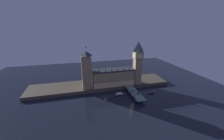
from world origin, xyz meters
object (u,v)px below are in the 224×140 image
street_lamp_near (135,95)px  victoria_tower (87,70)px  car_northbound_lead (132,91)px  pedestrian_far_rail (128,88)px  car_southbound_lead (138,93)px  car_southbound_trail (133,88)px  clock_tower (138,61)px  car_northbound_trail (136,95)px  boat_downstream (152,92)px  pedestrian_mid_walk (138,91)px  street_lamp_mid (139,89)px  pedestrian_near_rail (135,97)px  street_lamp_far (127,86)px  boat_upstream (119,94)px

street_lamp_near → victoria_tower: bearing=139.7°
car_northbound_lead → pedestrian_far_rail: bearing=103.6°
car_southbound_lead → pedestrian_far_rail: bearing=112.4°
car_southbound_trail → car_southbound_lead: bearing=-90.0°
clock_tower → car_northbound_trail: 57.70m
car_northbound_trail → victoria_tower: bearing=144.2°
car_northbound_lead → street_lamp_near: (-3.04, -17.84, 3.91)m
car_southbound_lead → boat_downstream: (25.42, 7.32, -5.05)m
pedestrian_mid_walk → car_southbound_lead: bearing=-114.2°
car_northbound_trail → boat_downstream: car_northbound_trail is taller
car_northbound_trail → street_lamp_mid: 13.36m
car_northbound_lead → car_southbound_trail: (5.28, 8.74, 0.09)m
victoria_tower → pedestrian_near_rail: size_ratio=34.89×
street_lamp_mid → pedestrian_near_rail: bearing=-127.6°
car_northbound_lead → car_northbound_trail: size_ratio=0.85×
car_southbound_lead → boat_downstream: 26.93m
boat_downstream → car_southbound_trail: bearing=159.1°
pedestrian_near_rail → street_lamp_near: bearing=-130.5°
clock_tower → pedestrian_near_rail: bearing=-115.5°
car_southbound_lead → boat_downstream: bearing=16.1°
pedestrian_far_rail → car_southbound_trail: bearing=-15.6°
street_lamp_near → street_lamp_mid: bearing=52.3°
street_lamp_mid → street_lamp_far: size_ratio=1.09×
car_northbound_lead → car_southbound_trail: car_southbound_trail is taller
pedestrian_near_rail → car_southbound_lead: bearing=48.9°
car_northbound_trail → pedestrian_near_rail: 5.27m
pedestrian_near_rail → street_lamp_far: bearing=90.8°
pedestrian_far_rail → street_lamp_near: bearing=-90.8°
car_southbound_trail → boat_upstream: size_ratio=0.32×
boat_downstream → pedestrian_mid_walk: bearing=-176.4°
car_northbound_trail → car_southbound_lead: car_southbound_lead is taller
car_northbound_lead → street_lamp_near: size_ratio=0.54×
clock_tower → boat_upstream: 59.61m
car_northbound_trail → car_northbound_lead: bearing=90.0°
car_southbound_lead → boat_downstream: size_ratio=0.38×
street_lamp_mid → street_lamp_far: bearing=127.7°
car_southbound_lead → boat_upstream: bearing=151.7°
boat_upstream → clock_tower: bearing=33.9°
boat_downstream → car_northbound_lead: bearing=178.2°
car_southbound_trail → street_lamp_mid: size_ratio=0.63×
pedestrian_mid_walk → boat_upstream: (-25.48, 6.41, -5.14)m
car_southbound_lead → street_lamp_far: size_ratio=0.62×
pedestrian_far_rail → street_lamp_far: (-0.40, 0.65, 3.23)m
clock_tower → pedestrian_mid_walk: 47.96m
car_southbound_trail → pedestrian_far_rail: (-7.92, 2.21, 0.17)m
street_lamp_mid → boat_upstream: size_ratio=0.51×
car_northbound_trail → boat_upstream: (-17.56, 16.84, -4.78)m
pedestrian_near_rail → pedestrian_mid_walk: size_ratio=0.97×
victoria_tower → boat_downstream: (90.53, -31.30, -31.85)m
car_southbound_trail → boat_downstream: car_southbound_trail is taller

